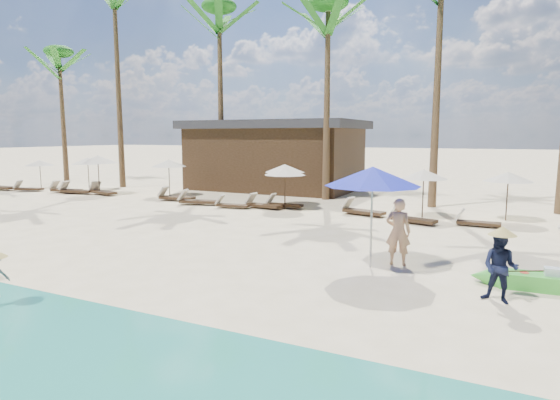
% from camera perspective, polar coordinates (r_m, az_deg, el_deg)
% --- Properties ---
extents(ground, '(240.00, 240.00, 0.00)m').
position_cam_1_polar(ground, '(11.06, -4.13, -10.05)').
color(ground, '#F9E3B8').
rests_on(ground, ground).
extents(wet_sand_strip, '(240.00, 4.50, 0.01)m').
position_cam_1_polar(wet_sand_strip, '(7.51, -24.88, -19.80)').
color(wet_sand_strip, tan).
rests_on(wet_sand_strip, ground).
extents(tourist, '(0.70, 0.50, 1.78)m').
position_cam_1_polar(tourist, '(12.70, 14.21, -3.76)').
color(tourist, tan).
rests_on(tourist, ground).
extents(vendor_green, '(0.83, 0.72, 1.47)m').
position_cam_1_polar(vendor_green, '(10.61, 25.26, -7.46)').
color(vendor_green, '#131834').
rests_on(vendor_green, ground).
extents(blue_umbrella, '(2.44, 2.44, 2.62)m').
position_cam_1_polar(blue_umbrella, '(12.08, 11.22, 2.83)').
color(blue_umbrella, '#99999E').
rests_on(blue_umbrella, ground).
extents(resort_parasol_0, '(1.77, 1.77, 1.83)m').
position_cam_1_polar(resort_parasol_0, '(33.84, -27.25, 4.04)').
color(resort_parasol_0, '#3C2818').
rests_on(resort_parasol_0, ground).
extents(lounger_0_left, '(2.00, 0.63, 0.68)m').
position_cam_1_polar(lounger_0_left, '(34.16, -30.91, 1.43)').
color(lounger_0_left, '#3C2818').
rests_on(lounger_0_left, ground).
extents(lounger_0_right, '(1.80, 1.06, 0.58)m').
position_cam_1_polar(lounger_0_right, '(32.54, -28.44, 1.28)').
color(lounger_0_right, '#3C2818').
rests_on(lounger_0_right, ground).
extents(resort_parasol_1, '(1.97, 1.97, 2.03)m').
position_cam_1_polar(resort_parasol_1, '(31.36, -22.39, 4.43)').
color(resort_parasol_1, '#3C2818').
rests_on(resort_parasol_1, ground).
extents(lounger_1_left, '(2.01, 1.00, 0.65)m').
position_cam_1_polar(lounger_1_left, '(30.64, -24.79, 1.20)').
color(lounger_1_left, '#3C2818').
rests_on(lounger_1_left, ground).
extents(lounger_1_right, '(2.04, 1.01, 0.66)m').
position_cam_1_polar(lounger_1_right, '(29.89, -23.75, 1.11)').
color(lounger_1_right, '#3C2818').
rests_on(lounger_1_right, ground).
extents(resort_parasol_2, '(2.19, 2.19, 2.25)m').
position_cam_1_polar(resort_parasol_2, '(28.92, -21.32, 4.64)').
color(resort_parasol_2, '#3C2818').
rests_on(resort_parasol_2, ground).
extents(lounger_2_left, '(2.04, 0.99, 0.67)m').
position_cam_1_polar(lounger_2_left, '(28.77, -20.90, 1.03)').
color(lounger_2_left, '#3C2818').
rests_on(lounger_2_left, ground).
extents(resort_parasol_3, '(1.98, 1.98, 2.04)m').
position_cam_1_polar(resort_parasol_3, '(27.17, -13.41, 4.38)').
color(resort_parasol_3, '#3C2818').
rests_on(resort_parasol_3, ground).
extents(lounger_3_left, '(2.02, 0.91, 0.66)m').
position_cam_1_polar(lounger_3_left, '(25.09, -12.71, 0.41)').
color(lounger_3_left, '#3C2818').
rests_on(lounger_3_left, ground).
extents(lounger_3_right, '(2.06, 1.17, 0.67)m').
position_cam_1_polar(lounger_3_right, '(23.41, -10.19, -0.04)').
color(lounger_3_right, '#3C2818').
rests_on(lounger_3_right, ground).
extents(resort_parasol_4, '(1.95, 1.95, 2.01)m').
position_cam_1_polar(resort_parasol_4, '(22.75, 0.59, 3.88)').
color(resort_parasol_4, '#3C2818').
rests_on(resort_parasol_4, ground).
extents(lounger_4_left, '(1.67, 0.72, 0.55)m').
position_cam_1_polar(lounger_4_left, '(22.11, -6.01, -0.52)').
color(lounger_4_left, '#3C2818').
rests_on(lounger_4_left, ground).
extents(lounger_4_right, '(1.86, 0.75, 0.62)m').
position_cam_1_polar(lounger_4_right, '(21.90, -2.20, -0.51)').
color(lounger_4_right, '#3C2818').
rests_on(lounger_4_right, ground).
extents(resort_parasol_5, '(1.92, 1.92, 1.98)m').
position_cam_1_polar(resort_parasol_5, '(21.46, 0.62, 3.56)').
color(resort_parasol_5, '#3C2818').
rests_on(resort_parasol_5, ground).
extents(lounger_5_left, '(1.77, 0.63, 0.59)m').
position_cam_1_polar(lounger_5_left, '(22.01, 0.34, -0.48)').
color(lounger_5_left, '#3C2818').
rests_on(lounger_5_left, ground).
extents(resort_parasol_6, '(1.95, 1.95, 2.01)m').
position_cam_1_polar(resort_parasol_6, '(20.21, 17.13, 3.02)').
color(resort_parasol_6, '#3C2818').
rests_on(resort_parasol_6, ground).
extents(lounger_6_left, '(2.00, 1.01, 0.65)m').
position_cam_1_polar(lounger_6_left, '(20.37, 9.85, -1.22)').
color(lounger_6_left, '#3C2818').
rests_on(lounger_6_left, ground).
extents(lounger_6_right, '(1.92, 1.04, 0.62)m').
position_cam_1_polar(lounger_6_right, '(18.94, 15.61, -2.11)').
color(lounger_6_right, '#3C2818').
rests_on(lounger_6_right, ground).
extents(resort_parasol_7, '(1.91, 1.91, 1.96)m').
position_cam_1_polar(resort_parasol_7, '(20.67, 26.08, 2.56)').
color(resort_parasol_7, '#3C2818').
rests_on(resort_parasol_7, ground).
extents(lounger_7_left, '(1.63, 0.51, 0.55)m').
position_cam_1_polar(lounger_7_left, '(19.07, 22.70, -2.44)').
color(lounger_7_left, '#3C2818').
rests_on(lounger_7_left, ground).
extents(palm_0, '(2.08, 2.08, 9.90)m').
position_cam_1_polar(palm_0, '(39.01, -25.25, 14.09)').
color(palm_0, brown).
rests_on(palm_0, ground).
extents(palm_1, '(2.08, 2.08, 13.60)m').
position_cam_1_polar(palm_1, '(33.39, -19.47, 20.29)').
color(palm_1, brown).
rests_on(palm_1, ground).
extents(palm_2, '(2.08, 2.08, 11.33)m').
position_cam_1_polar(palm_2, '(29.42, -7.39, 19.16)').
color(palm_2, brown).
rests_on(palm_2, ground).
extents(palm_3, '(2.08, 2.08, 10.52)m').
position_cam_1_polar(palm_3, '(25.45, 5.86, 19.58)').
color(palm_3, brown).
rests_on(palm_3, ground).
extents(palm_4, '(2.08, 2.08, 11.70)m').
position_cam_1_polar(palm_4, '(24.09, 19.03, 22.02)').
color(palm_4, brown).
rests_on(palm_4, ground).
extents(pavilion_west, '(10.80, 6.60, 4.30)m').
position_cam_1_polar(pavilion_west, '(29.76, -0.61, 5.56)').
color(pavilion_west, '#3C2818').
rests_on(pavilion_west, ground).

